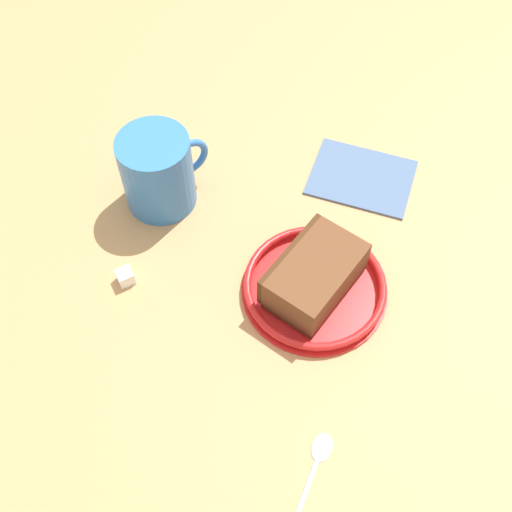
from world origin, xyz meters
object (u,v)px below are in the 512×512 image
object	(u,v)px
folded_napkin	(362,177)
teaspoon	(316,463)
tea_mug	(158,171)
small_plate	(315,287)
sugar_cube	(125,277)
cake_slice	(314,275)

from	to	relation	value
folded_napkin	teaspoon	bearing A→B (deg)	-178.39
folded_napkin	tea_mug	bearing A→B (deg)	111.09
small_plate	sugar_cube	bearing A→B (deg)	100.22
small_plate	teaspoon	distance (cm)	19.05
small_plate	tea_mug	size ratio (longest dim) A/B	1.65
cake_slice	tea_mug	distance (cm)	22.02
cake_slice	sugar_cube	bearing A→B (deg)	100.62
small_plate	cake_slice	world-z (taller)	cake_slice
cake_slice	teaspoon	world-z (taller)	cake_slice
folded_napkin	sugar_cube	distance (cm)	31.66
teaspoon	folded_napkin	world-z (taller)	teaspoon
cake_slice	teaspoon	xyz separation A→B (cm)	(-18.78, -3.96, -2.80)
tea_mug	sugar_cube	bearing A→B (deg)	178.69
folded_napkin	sugar_cube	world-z (taller)	sugar_cube
tea_mug	teaspoon	bearing A→B (deg)	-138.39
tea_mug	sugar_cube	distance (cm)	12.99
tea_mug	cake_slice	bearing A→B (deg)	-112.69
teaspoon	sugar_cube	world-z (taller)	sugar_cube
tea_mug	teaspoon	xyz separation A→B (cm)	(-27.24, -24.20, -4.65)
small_plate	folded_napkin	size ratio (longest dim) A/B	1.30
cake_slice	teaspoon	bearing A→B (deg)	-168.10
cake_slice	folded_napkin	bearing A→B (deg)	-9.60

